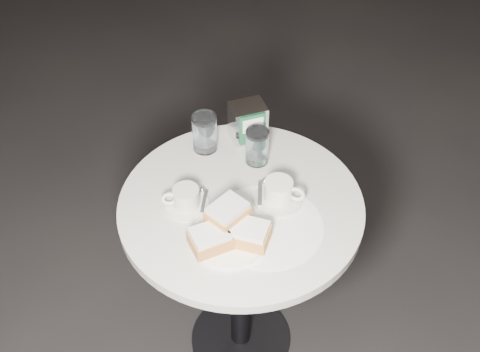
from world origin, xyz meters
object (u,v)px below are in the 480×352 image
(cafe_table, at_px, (241,247))
(water_glass_right, at_px, (257,147))
(napkin_dispenser, at_px, (248,122))
(beignet_plate, at_px, (229,232))
(coffee_cup_right, at_px, (279,193))
(water_glass_left, at_px, (205,133))
(coffee_cup_left, at_px, (186,199))

(cafe_table, distance_m, water_glass_right, 0.31)
(cafe_table, relative_size, napkin_dispenser, 6.03)
(beignet_plate, relative_size, napkin_dispenser, 1.85)
(coffee_cup_right, xyz_separation_m, napkin_dispenser, (-0.05, 0.29, 0.03))
(cafe_table, xyz_separation_m, water_glass_left, (-0.08, 0.25, 0.26))
(cafe_table, bearing_deg, water_glass_right, 66.99)
(coffee_cup_right, height_order, napkin_dispenser, napkin_dispenser)
(cafe_table, height_order, beignet_plate, beignet_plate)
(water_glass_left, relative_size, napkin_dispenser, 1.00)
(water_glass_right, bearing_deg, cafe_table, -113.01)
(coffee_cup_right, bearing_deg, napkin_dispenser, 124.14)
(coffee_cup_right, relative_size, water_glass_left, 1.50)
(water_glass_left, distance_m, napkin_dispenser, 0.14)
(water_glass_left, bearing_deg, cafe_table, -72.33)
(coffee_cup_right, relative_size, water_glass_right, 1.62)
(coffee_cup_left, relative_size, coffee_cup_right, 0.73)
(beignet_plate, xyz_separation_m, napkin_dispenser, (0.11, 0.42, 0.03))
(cafe_table, distance_m, napkin_dispenser, 0.39)
(beignet_plate, bearing_deg, napkin_dispenser, 75.14)
(cafe_table, distance_m, coffee_cup_left, 0.27)
(water_glass_right, bearing_deg, coffee_cup_right, -78.60)
(coffee_cup_left, bearing_deg, cafe_table, -3.35)
(napkin_dispenser, bearing_deg, cafe_table, -113.12)
(coffee_cup_left, bearing_deg, water_glass_right, 34.60)
(coffee_cup_right, relative_size, napkin_dispenser, 1.49)
(cafe_table, bearing_deg, water_glass_left, 107.67)
(water_glass_right, bearing_deg, water_glass_left, 152.30)
(coffee_cup_left, height_order, napkin_dispenser, napkin_dispenser)
(cafe_table, xyz_separation_m, napkin_dispenser, (0.06, 0.28, 0.26))
(water_glass_left, bearing_deg, beignet_plate, -85.82)
(coffee_cup_left, relative_size, water_glass_right, 1.19)
(coffee_cup_right, distance_m, water_glass_left, 0.31)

